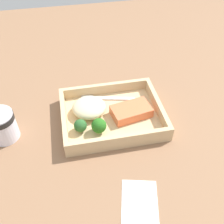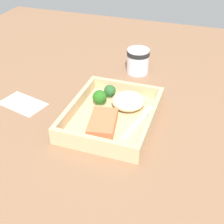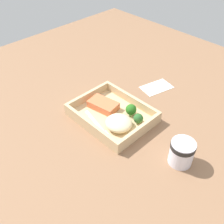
% 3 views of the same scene
% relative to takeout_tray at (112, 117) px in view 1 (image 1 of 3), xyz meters
% --- Properties ---
extents(ground_plane, '(1.60, 1.60, 0.02)m').
position_rel_takeout_tray_xyz_m(ground_plane, '(0.00, 0.00, -0.02)').
color(ground_plane, '#886245').
extents(takeout_tray, '(0.27, 0.21, 0.01)m').
position_rel_takeout_tray_xyz_m(takeout_tray, '(0.00, 0.00, 0.00)').
color(takeout_tray, tan).
rests_on(takeout_tray, ground_plane).
extents(tray_rim, '(0.27, 0.21, 0.03)m').
position_rel_takeout_tray_xyz_m(tray_rim, '(0.00, 0.00, 0.02)').
color(tray_rim, tan).
rests_on(tray_rim, takeout_tray).
extents(salmon_fillet, '(0.11, 0.08, 0.03)m').
position_rel_takeout_tray_xyz_m(salmon_fillet, '(-0.05, 0.01, 0.02)').
color(salmon_fillet, '#EB7044').
rests_on(salmon_fillet, takeout_tray).
extents(mashed_potatoes, '(0.09, 0.09, 0.04)m').
position_rel_takeout_tray_xyz_m(mashed_potatoes, '(0.06, -0.03, 0.02)').
color(mashed_potatoes, beige).
rests_on(mashed_potatoes, takeout_tray).
extents(broccoli_floret_1, '(0.03, 0.03, 0.04)m').
position_rel_takeout_tray_xyz_m(broccoli_floret_1, '(0.09, 0.04, 0.02)').
color(broccoli_floret_1, '#74A05A').
rests_on(broccoli_floret_1, takeout_tray).
extents(broccoli_floret_2, '(0.04, 0.04, 0.04)m').
position_rel_takeout_tray_xyz_m(broccoli_floret_2, '(0.04, 0.05, 0.03)').
color(broccoli_floret_2, '#84AE60').
rests_on(broccoli_floret_2, takeout_tray).
extents(fork, '(0.16, 0.05, 0.00)m').
position_rel_takeout_tray_xyz_m(fork, '(0.01, -0.07, 0.01)').
color(fork, silver).
rests_on(fork, takeout_tray).
extents(paper_cup, '(0.07, 0.07, 0.08)m').
position_rel_takeout_tray_xyz_m(paper_cup, '(0.28, 0.01, 0.04)').
color(paper_cup, white).
rests_on(paper_cup, ground_plane).
extents(receipt_slip, '(0.10, 0.14, 0.00)m').
position_rel_takeout_tray_xyz_m(receipt_slip, '(-0.01, 0.26, -0.00)').
color(receipt_slip, white).
rests_on(receipt_slip, ground_plane).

